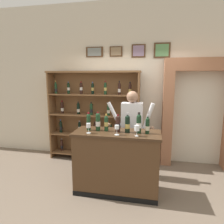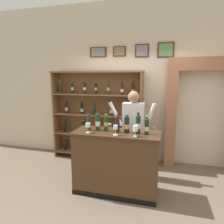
% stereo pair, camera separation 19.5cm
% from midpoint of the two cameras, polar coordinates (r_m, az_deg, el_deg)
% --- Properties ---
extents(ground_plane, '(14.00, 14.00, 0.02)m').
position_cam_midpoint_polar(ground_plane, '(3.68, 4.97, -21.88)').
color(ground_plane, '#6B5B4C').
extents(back_wall, '(12.00, 0.19, 3.58)m').
position_cam_midpoint_polar(back_wall, '(4.67, 8.62, 8.19)').
color(back_wall, beige).
rests_on(back_wall, ground).
extents(wine_shelf, '(2.12, 0.36, 2.06)m').
position_cam_midpoint_polar(wine_shelf, '(4.65, -3.06, -0.31)').
color(wine_shelf, brown).
rests_on(wine_shelf, ground).
extents(archway_doorway, '(1.50, 0.45, 2.31)m').
position_cam_midpoint_polar(archway_doorway, '(4.64, 25.63, 0.95)').
color(archway_doorway, '#9E6647').
rests_on(archway_doorway, ground).
extents(tasting_counter, '(1.41, 0.59, 1.04)m').
position_cam_midpoint_polar(tasting_counter, '(3.45, 2.87, -14.11)').
color(tasting_counter, '#4C331E').
rests_on(tasting_counter, ground).
extents(shopkeeper, '(0.93, 0.22, 1.67)m').
position_cam_midpoint_polar(shopkeeper, '(3.86, 7.49, -3.55)').
color(shopkeeper, '#2D3347').
rests_on(shopkeeper, ground).
extents(tasting_bottle_grappa, '(0.07, 0.07, 0.31)m').
position_cam_midpoint_polar(tasting_bottle_grappa, '(3.37, -5.06, -2.74)').
color(tasting_bottle_grappa, '#19381E').
rests_on(tasting_bottle_grappa, tasting_counter).
extents(tasting_bottle_vin_santo, '(0.08, 0.08, 0.31)m').
position_cam_midpoint_polar(tasting_bottle_vin_santo, '(3.34, -2.42, -2.67)').
color(tasting_bottle_vin_santo, '#19381E').
rests_on(tasting_bottle_vin_santo, tasting_counter).
extents(tasting_bottle_prosecco, '(0.07, 0.07, 0.29)m').
position_cam_midpoint_polar(tasting_bottle_prosecco, '(3.30, -0.05, -3.13)').
color(tasting_bottle_prosecco, '#19381E').
rests_on(tasting_bottle_prosecco, tasting_counter).
extents(tasting_bottle_chianti, '(0.08, 0.08, 0.29)m').
position_cam_midpoint_polar(tasting_bottle_chianti, '(3.23, 3.23, -3.36)').
color(tasting_bottle_chianti, black).
rests_on(tasting_bottle_chianti, tasting_counter).
extents(tasting_bottle_riserva, '(0.08, 0.08, 0.32)m').
position_cam_midpoint_polar(tasting_bottle_riserva, '(3.21, 5.97, -3.39)').
color(tasting_bottle_riserva, black).
rests_on(tasting_bottle_riserva, tasting_counter).
extents(tasting_bottle_super_tuscan, '(0.08, 0.08, 0.34)m').
position_cam_midpoint_polar(tasting_bottle_super_tuscan, '(3.18, 9.18, -3.34)').
color(tasting_bottle_super_tuscan, black).
rests_on(tasting_bottle_super_tuscan, tasting_counter).
extents(tasting_bottle_rosso, '(0.07, 0.07, 0.30)m').
position_cam_midpoint_polar(tasting_bottle_rosso, '(3.17, 11.63, -3.90)').
color(tasting_bottle_rosso, black).
rests_on(tasting_bottle_rosso, tasting_counter).
extents(wine_glass_center, '(0.07, 0.07, 0.16)m').
position_cam_midpoint_polar(wine_glass_center, '(3.21, -5.20, -3.95)').
color(wine_glass_center, silver).
rests_on(wine_glass_center, tasting_counter).
extents(wine_glass_left, '(0.08, 0.08, 0.16)m').
position_cam_midpoint_polar(wine_glass_left, '(3.07, 2.85, -4.59)').
color(wine_glass_left, silver).
rests_on(wine_glass_left, tasting_counter).
extents(wine_glass_spare, '(0.08, 0.08, 0.17)m').
position_cam_midpoint_polar(wine_glass_spare, '(3.03, 8.54, -4.74)').
color(wine_glass_spare, silver).
rests_on(wine_glass_spare, tasting_counter).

